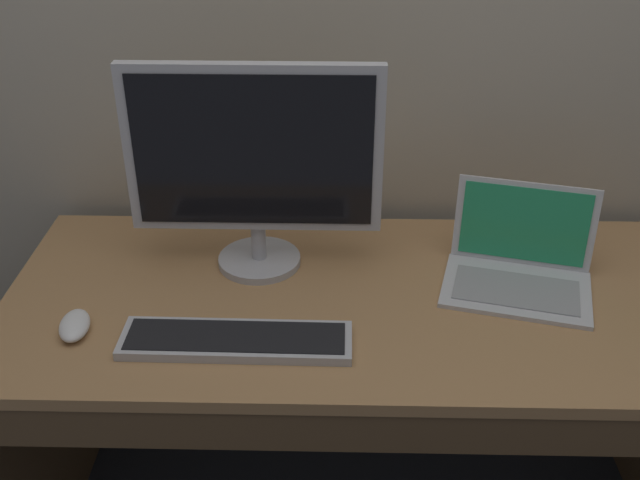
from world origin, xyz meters
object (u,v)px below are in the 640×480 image
wired_keyboard (236,340)px  computer_mouse (75,325)px  laptop_silver (519,263)px  external_monitor (254,162)px

wired_keyboard → computer_mouse: size_ratio=4.29×
laptop_silver → wired_keyboard: (-0.61, -0.25, -0.04)m
wired_keyboard → computer_mouse: (-0.34, 0.03, 0.01)m
laptop_silver → external_monitor: 0.64m
external_monitor → computer_mouse: size_ratio=5.15×
laptop_silver → computer_mouse: bearing=-167.3°
wired_keyboard → computer_mouse: 0.34m
wired_keyboard → laptop_silver: bearing=22.1°
laptop_silver → external_monitor: size_ratio=0.66×
wired_keyboard → computer_mouse: bearing=174.2°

